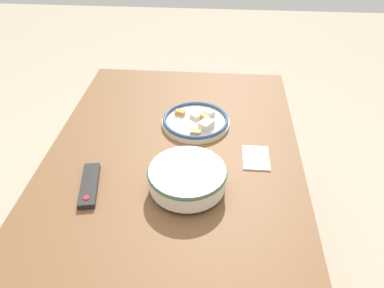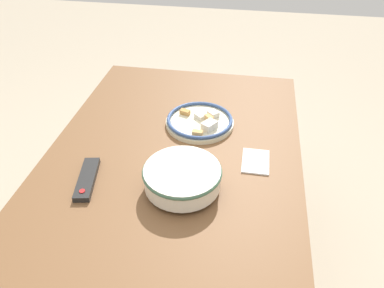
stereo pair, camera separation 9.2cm
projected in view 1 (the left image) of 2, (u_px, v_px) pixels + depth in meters
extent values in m
plane|color=#B7A88E|center=(178.00, 271.00, 1.79)|extent=(8.00, 8.00, 0.00)
cube|color=brown|center=(173.00, 158.00, 1.37)|extent=(1.34, 0.92, 0.04)
cylinder|color=brown|center=(260.00, 144.00, 2.04)|extent=(0.06, 0.06, 0.68)
cylinder|color=brown|center=(119.00, 137.00, 2.09)|extent=(0.06, 0.06, 0.68)
cylinder|color=silver|center=(187.00, 187.00, 1.21)|extent=(0.11, 0.11, 0.01)
cylinder|color=silver|center=(187.00, 178.00, 1.19)|extent=(0.24, 0.24, 0.07)
cylinder|color=#C67A33|center=(187.00, 179.00, 1.19)|extent=(0.22, 0.22, 0.06)
torus|color=#42664C|center=(187.00, 172.00, 1.17)|extent=(0.25, 0.25, 0.01)
cylinder|color=beige|center=(196.00, 122.00, 1.51)|extent=(0.27, 0.27, 0.02)
torus|color=#334C7F|center=(196.00, 119.00, 1.50)|extent=(0.26, 0.26, 0.01)
cube|color=silver|center=(208.00, 113.00, 1.53)|extent=(0.05, 0.05, 0.02)
cube|color=silver|center=(206.00, 125.00, 1.45)|extent=(0.07, 0.07, 0.03)
cube|color=tan|center=(180.00, 113.00, 1.53)|extent=(0.03, 0.05, 0.02)
cube|color=silver|center=(196.00, 116.00, 1.51)|extent=(0.05, 0.05, 0.02)
cube|color=tan|center=(195.00, 132.00, 1.42)|extent=(0.02, 0.04, 0.02)
cube|color=tan|center=(205.00, 117.00, 1.50)|extent=(0.04, 0.04, 0.02)
cube|color=black|center=(89.00, 185.00, 1.22)|extent=(0.20, 0.09, 0.02)
cylinder|color=red|center=(86.00, 198.00, 1.15)|extent=(0.02, 0.02, 0.00)
cube|color=white|center=(256.00, 158.00, 1.34)|extent=(0.13, 0.09, 0.01)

